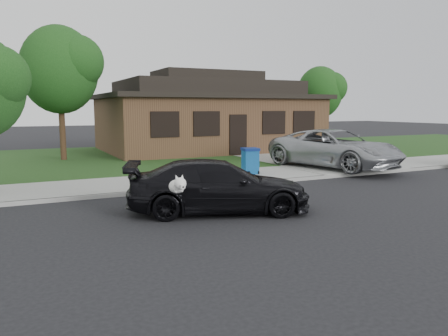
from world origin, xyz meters
name	(u,v)px	position (x,y,z in m)	size (l,w,h in m)	color
ground	(297,207)	(0.00, 0.00, 0.00)	(120.00, 120.00, 0.00)	black
sidewalk	(217,178)	(0.00, 5.00, 0.06)	(60.00, 3.00, 0.12)	gray
curb	(236,184)	(0.00, 3.50, 0.06)	(60.00, 0.12, 0.12)	gray
lawn	(154,156)	(0.00, 13.00, 0.07)	(60.00, 13.00, 0.13)	#193814
driveway	(280,157)	(6.00, 10.00, 0.07)	(4.50, 13.00, 0.14)	gray
sedan	(218,186)	(-2.09, 0.44, 0.66)	(4.93, 3.27, 1.33)	black
minivan	(335,148)	(5.46, 5.04, 0.94)	(2.64, 5.72, 1.59)	#A1A3A7
recycling_bin	(250,161)	(1.44, 5.11, 0.62)	(0.68, 0.68, 0.99)	navy
house	(207,116)	(4.00, 15.00, 2.13)	(12.60, 8.60, 4.65)	#422B1C
tree_0	(63,68)	(-4.34, 12.88, 4.48)	(3.78, 3.60, 6.34)	#332114
tree_1	(322,91)	(12.14, 14.40, 3.71)	(3.15, 3.00, 5.25)	#332114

